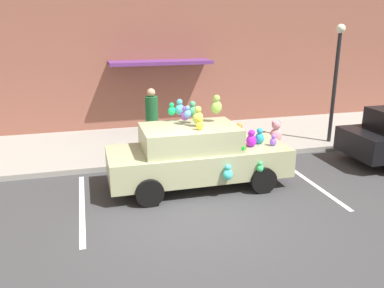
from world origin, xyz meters
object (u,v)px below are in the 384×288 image
at_px(plush_covered_car, 197,155).
at_px(teddy_bear_on_sidewalk, 276,133).
at_px(pedestrian_near_shopfront, 152,122).
at_px(street_lamp_post, 336,71).

bearing_deg(plush_covered_car, teddy_bear_on_sidewalk, 34.49).
bearing_deg(pedestrian_near_shopfront, plush_covered_car, -75.29).
height_order(plush_covered_car, street_lamp_post, street_lamp_post).
bearing_deg(street_lamp_post, teddy_bear_on_sidewalk, 172.92).
height_order(plush_covered_car, pedestrian_near_shopfront, plush_covered_car).
height_order(street_lamp_post, pedestrian_near_shopfront, street_lamp_post).
relative_size(teddy_bear_on_sidewalk, pedestrian_near_shopfront, 0.40).
bearing_deg(plush_covered_car, street_lamp_post, 21.64).
relative_size(plush_covered_car, teddy_bear_on_sidewalk, 5.70).
relative_size(plush_covered_car, street_lamp_post, 1.19).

